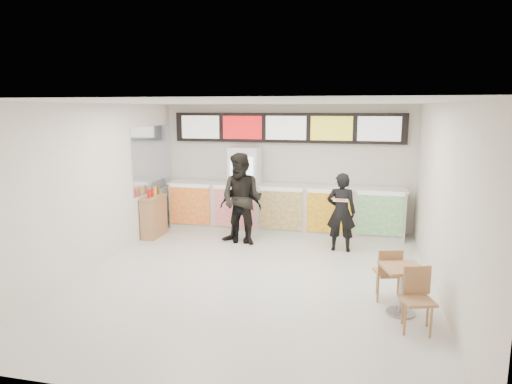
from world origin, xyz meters
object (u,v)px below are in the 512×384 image
(cafe_table, at_px, (402,281))
(customer_left, at_px, (242,199))
(customer_mid, at_px, (241,207))
(service_counter, at_px, (283,208))
(condiment_ledge, at_px, (154,216))
(drinks_fridge, at_px, (245,189))
(customer_main, at_px, (341,212))

(cafe_table, bearing_deg, customer_left, 120.27)
(cafe_table, bearing_deg, customer_mid, 119.49)
(service_counter, height_order, customer_mid, customer_mid)
(cafe_table, bearing_deg, condiment_ledge, 133.32)
(service_counter, relative_size, condiment_ledge, 4.99)
(customer_left, bearing_deg, customer_mid, 125.96)
(service_counter, height_order, cafe_table, service_counter)
(customer_mid, height_order, condiment_ledge, customer_mid)
(customer_mid, height_order, cafe_table, customer_mid)
(cafe_table, relative_size, condiment_ledge, 1.33)
(cafe_table, bearing_deg, service_counter, 103.69)
(drinks_fridge, height_order, customer_main, drinks_fridge)
(service_counter, distance_m, drinks_fridge, 1.03)
(customer_left, bearing_deg, drinks_fridge, 112.32)
(service_counter, distance_m, customer_mid, 1.29)
(service_counter, bearing_deg, cafe_table, -59.08)
(condiment_ledge, bearing_deg, customer_main, -1.77)
(condiment_ledge, bearing_deg, drinks_fridge, 29.35)
(cafe_table, height_order, condiment_ledge, condiment_ledge)
(customer_main, xyz_separation_m, customer_mid, (-2.17, 0.17, -0.04))
(service_counter, xyz_separation_m, customer_left, (-0.71, -1.15, 0.41))
(drinks_fridge, relative_size, customer_left, 1.01)
(drinks_fridge, bearing_deg, condiment_ledge, -150.65)
(customer_main, relative_size, condiment_ledge, 1.46)
(service_counter, height_order, customer_main, customer_main)
(customer_mid, distance_m, condiment_ledge, 2.07)
(customer_main, height_order, condiment_ledge, customer_main)
(drinks_fridge, xyz_separation_m, customer_main, (2.33, -1.19, -0.19))
(service_counter, bearing_deg, customer_main, -40.04)
(customer_main, bearing_deg, customer_left, -0.06)
(drinks_fridge, relative_size, customer_main, 1.23)
(customer_mid, bearing_deg, cafe_table, -48.28)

